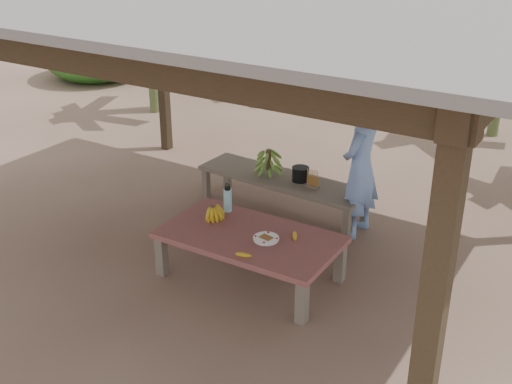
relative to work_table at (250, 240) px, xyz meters
The scene contains 13 objects.
ground 0.62m from the work_table, 149.38° to the left, with size 80.00×80.00×0.00m, color brown.
work_table is the anchor object (origin of this frame).
bench 1.63m from the work_table, 108.54° to the left, with size 2.23×0.70×0.45m.
ripe_banana_bunch 0.57m from the work_table, 168.49° to the left, with size 0.25×0.22×0.15m, color gold, non-canonical shape.
plate 0.22m from the work_table, ahead, with size 0.26×0.26×0.04m.
loose_banana_front 0.46m from the work_table, 65.24° to the right, with size 0.04×0.16×0.04m, color gold.
loose_banana_side 0.46m from the work_table, 23.59° to the left, with size 0.04×0.14×0.04m, color gold.
water_flask 0.63m from the work_table, 146.16° to the left, with size 0.09×0.09×0.33m.
green_banana_stalk 1.73m from the work_table, 114.79° to the left, with size 0.30×0.30×0.35m, color #598C2D, non-canonical shape.
cooking_pot 1.61m from the work_table, 100.06° to the left, with size 0.20×0.20×0.17m, color black.
skewer_rack 1.48m from the work_table, 92.21° to the left, with size 0.18×0.08×0.24m, color #A57F47, non-canonical shape.
woman 1.64m from the work_table, 70.56° to the left, with size 0.61×0.40×1.68m, color #6988C7.
hut 9.59m from the work_table, 120.68° to the left, with size 4.40×3.43×2.85m.
Camera 1 is at (3.47, -5.03, 3.57)m, focal length 45.00 mm.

